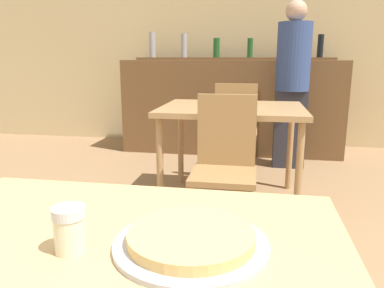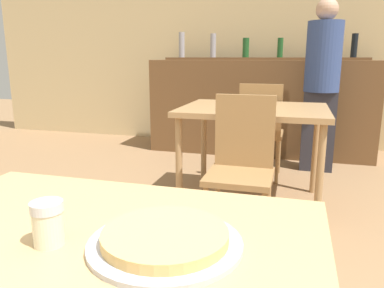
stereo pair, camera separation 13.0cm
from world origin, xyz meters
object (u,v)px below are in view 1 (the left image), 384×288
(chair_far_side_front, at_px, (225,158))
(person_standing, at_px, (292,80))
(chair_far_side_back, at_px, (236,125))
(pizza_tray, at_px, (191,240))
(cheese_shaker, at_px, (70,229))

(chair_far_side_front, bearing_deg, person_standing, 72.47)
(chair_far_side_back, relative_size, pizza_tray, 2.75)
(chair_far_side_back, distance_m, pizza_tray, 2.79)
(pizza_tray, relative_size, person_standing, 0.20)
(pizza_tray, xyz_separation_m, cheese_shaker, (-0.24, -0.06, 0.03))
(pizza_tray, distance_m, cheese_shaker, 0.25)
(chair_far_side_back, xyz_separation_m, person_standing, (0.53, 0.49, 0.40))
(chair_far_side_front, height_order, chair_far_side_back, same)
(cheese_shaker, bearing_deg, chair_far_side_back, 86.27)
(cheese_shaker, bearing_deg, person_standing, 77.80)
(chair_far_side_front, xyz_separation_m, chair_far_side_back, (0.00, 1.20, 0.00))
(chair_far_side_back, bearing_deg, person_standing, -137.39)
(pizza_tray, xyz_separation_m, person_standing, (0.48, 3.27, 0.15))
(chair_far_side_front, distance_m, cheese_shaker, 1.67)
(cheese_shaker, xyz_separation_m, person_standing, (0.72, 3.33, 0.12))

